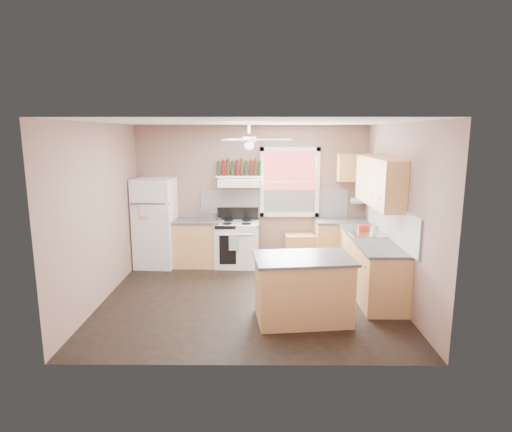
{
  "coord_description": "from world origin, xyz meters",
  "views": [
    {
      "loc": [
        0.14,
        -6.36,
        2.54
      ],
      "look_at": [
        0.1,
        0.3,
        1.25
      ],
      "focal_mm": 30.0,
      "sensor_mm": 36.0,
      "label": 1
    }
  ],
  "objects_px": {
    "toaster": "(210,216)",
    "refrigerator": "(156,223)",
    "cart": "(300,250)",
    "stove": "(237,244)",
    "island": "(303,290)"
  },
  "relations": [
    {
      "from": "refrigerator",
      "to": "toaster",
      "type": "xyz_separation_m",
      "value": [
        1.05,
        -0.06,
        0.14
      ]
    },
    {
      "from": "refrigerator",
      "to": "cart",
      "type": "distance_m",
      "value": 2.85
    },
    {
      "from": "refrigerator",
      "to": "stove",
      "type": "height_order",
      "value": "refrigerator"
    },
    {
      "from": "refrigerator",
      "to": "toaster",
      "type": "distance_m",
      "value": 1.06
    },
    {
      "from": "refrigerator",
      "to": "stove",
      "type": "relative_size",
      "value": 1.98
    },
    {
      "from": "refrigerator",
      "to": "stove",
      "type": "xyz_separation_m",
      "value": [
        1.57,
        -0.0,
        -0.42
      ]
    },
    {
      "from": "toaster",
      "to": "stove",
      "type": "relative_size",
      "value": 0.33
    },
    {
      "from": "stove",
      "to": "cart",
      "type": "xyz_separation_m",
      "value": [
        1.22,
        0.09,
        -0.15
      ]
    },
    {
      "from": "toaster",
      "to": "island",
      "type": "bearing_deg",
      "value": -44.82
    },
    {
      "from": "refrigerator",
      "to": "cart",
      "type": "bearing_deg",
      "value": 5.71
    },
    {
      "from": "toaster",
      "to": "refrigerator",
      "type": "bearing_deg",
      "value": -170.76
    },
    {
      "from": "cart",
      "to": "island",
      "type": "xyz_separation_m",
      "value": [
        -0.2,
        -2.54,
        0.15
      ]
    },
    {
      "from": "stove",
      "to": "island",
      "type": "relative_size",
      "value": 0.69
    },
    {
      "from": "cart",
      "to": "stove",
      "type": "bearing_deg",
      "value": 179.86
    },
    {
      "from": "toaster",
      "to": "stove",
      "type": "xyz_separation_m",
      "value": [
        0.52,
        0.06,
        -0.56
      ]
    }
  ]
}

